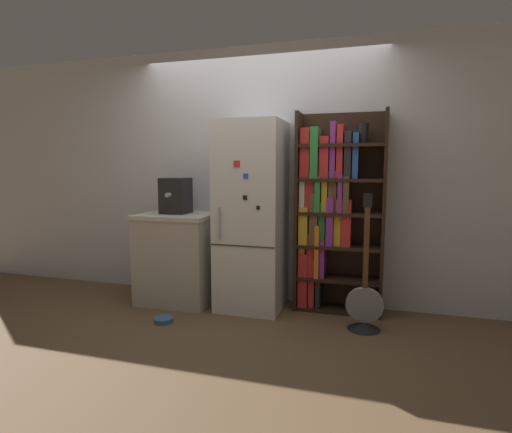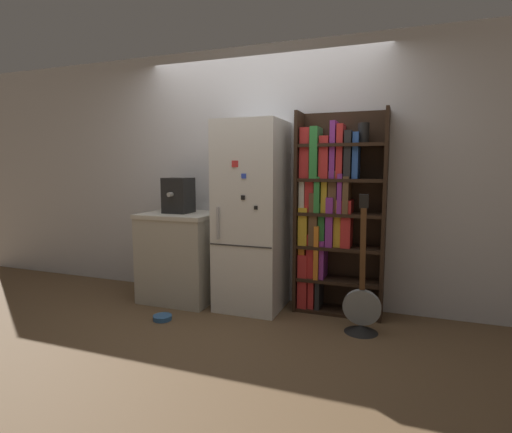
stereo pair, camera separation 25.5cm
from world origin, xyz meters
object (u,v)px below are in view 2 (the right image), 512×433
object	(u,v)px
espresso_machine	(178,195)
pet_bowl	(162,317)
bookshelf	(331,213)
guitar	(362,313)
refrigerator	(252,216)

from	to	relation	value
espresso_machine	pet_bowl	xyz separation A→B (m)	(0.17, -0.60, -1.07)
bookshelf	guitar	xyz separation A→B (m)	(0.35, -0.44, -0.79)
espresso_machine	pet_bowl	distance (m)	1.24
refrigerator	espresso_machine	bearing A→B (deg)	-178.75
bookshelf	espresso_machine	xyz separation A→B (m)	(-1.54, -0.18, 0.14)
espresso_machine	guitar	distance (m)	2.13
refrigerator	guitar	bearing A→B (deg)	-14.22
guitar	refrigerator	bearing A→B (deg)	165.78
bookshelf	guitar	distance (m)	0.97
espresso_machine	pet_bowl	size ratio (longest dim) A/B	2.10
bookshelf	pet_bowl	bearing A→B (deg)	-150.47
refrigerator	pet_bowl	world-z (taller)	refrigerator
guitar	pet_bowl	bearing A→B (deg)	-168.82
bookshelf	espresso_machine	world-z (taller)	bookshelf
espresso_machine	guitar	world-z (taller)	espresso_machine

